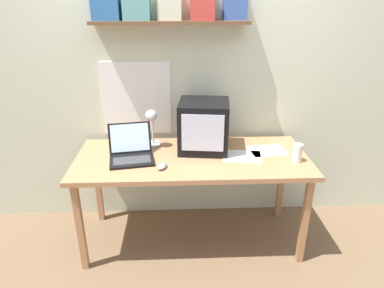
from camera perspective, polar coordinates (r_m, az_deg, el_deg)
ground_plane at (r=2.92m, az=0.00°, el=-15.34°), size 12.00×12.00×0.00m
back_wall at (r=2.76m, az=-0.56°, el=12.69°), size 5.60×0.24×2.60m
corner_desk at (r=2.55m, az=0.00°, el=-3.32°), size 1.71×0.72×0.74m
crt_monitor at (r=2.58m, az=1.97°, el=3.01°), size 0.40×0.38×0.38m
laptop at (r=2.52m, az=-10.13°, el=-1.03°), size 0.36×0.36×0.23m
desk_lamp at (r=2.63m, az=-6.68°, el=3.41°), size 0.13×0.16×0.31m
juice_glass at (r=2.54m, az=17.13°, el=-1.56°), size 0.07×0.07×0.13m
computer_mouse at (r=2.36m, az=-5.02°, el=-3.67°), size 0.09×0.12×0.03m
loose_paper_near_laptop at (r=2.55m, az=8.33°, el=-2.04°), size 0.31×0.25×0.00m
open_notebook at (r=2.68m, az=12.46°, el=-1.07°), size 0.30×0.25×0.00m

